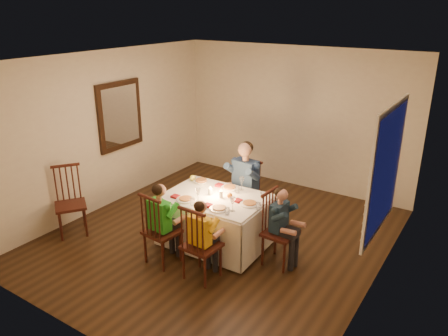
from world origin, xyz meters
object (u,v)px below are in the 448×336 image
Objects in this scene: child_yellow at (202,277)px; dining_table at (215,210)px; adult at (244,222)px; child_green at (164,261)px; chair_near_left at (164,261)px; chair_extra at (74,233)px; serving_bowl at (201,182)px; chair_near_right at (202,277)px; chair_end at (279,263)px; chair_adult at (244,222)px; child_teal at (279,263)px.

dining_table is at bearing -65.13° from child_yellow.
adult is 1.61m from child_green.
chair_near_left is at bearing -95.75° from adult.
chair_extra is 5.13× the size of serving_bowl.
serving_bowl is at bearing -51.79° from chair_near_right.
chair_end is 1.25m from adult.
dining_table is at bearing -29.50° from chair_extra.
dining_table is 1.39× the size of chair_extra.
chair_adult is 0.90× the size of child_green.
adult reaches higher than chair_extra.
chair_near_left is 1.00× the size of chair_end.
chair_near_left is 0.90× the size of child_green.
chair_near_right is 1.61m from adult.
chair_near_left is 1.56m from child_teal.
chair_near_left is 1.56m from chair_end.
child_teal is (1.00, 0.04, -0.54)m from dining_table.
chair_near_left is at bearing -95.75° from chair_adult.
chair_end is 1.65m from serving_bowl.
serving_bowl is at bearing -77.86° from child_green.
child_yellow is at bearing -174.52° from chair_near_left.
serving_bowl reaches higher than chair_adult.
dining_table is at bearing -31.28° from serving_bowl.
chair_adult is 1.61m from child_green.
chair_end is 0.90× the size of child_green.
chair_extra is (-1.64, -0.15, 0.00)m from chair_near_left.
chair_end is at bearing -126.78° from chair_near_right.
child_yellow is (0.33, -0.79, -0.54)m from dining_table.
chair_extra is 2.09m from serving_bowl.
chair_end is 4.96× the size of serving_bowl.
chair_extra reaches higher than chair_near_right.
chair_adult is (0.00, 0.79, -0.54)m from dining_table.
chair_near_left is at bearing -49.56° from chair_extra.
child_green is 0.65m from child_yellow.
chair_end is (1.32, 0.82, 0.00)m from chair_near_left.
child_teal reaches higher than chair_end.
chair_end is at bearing -30.96° from adult.
chair_near_left is (-0.32, -0.78, -0.54)m from dining_table.
chair_near_left is (-0.32, -1.57, 0.00)m from chair_adult.
adult reaches higher than child_teal.
child_green is (0.00, 0.00, 0.00)m from chair_near_left.
chair_adult is at bearing -76.13° from chair_near_right.
dining_table reaches higher than chair_near_left.
chair_extra is 0.97× the size of child_teal.
adult is (0.32, 1.57, 0.00)m from chair_near_left.
child_yellow reaches higher than chair_near_right.
dining_table is 1.35× the size of child_teal.
serving_bowl is (-0.11, 1.05, 0.78)m from child_green.
child_yellow is 5.19× the size of serving_bowl.
dining_table is 1.29× the size of child_green.
chair_near_left is 1.61m from adult.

